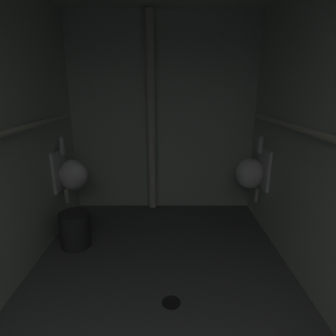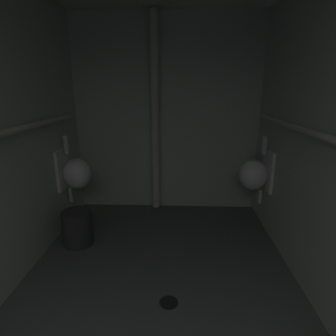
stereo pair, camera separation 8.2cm
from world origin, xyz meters
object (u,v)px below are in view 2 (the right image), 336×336
Objects in this scene: urinal_left_mid at (75,173)px; floor_drain at (169,302)px; urinal_right_mid at (255,174)px; waste_bin at (78,228)px; standpipe_back_wall at (155,117)px.

floor_drain is at bearing -47.29° from urinal_left_mid.
urinal_left_mid is 5.39× the size of floor_drain.
urinal_right_mid reaches higher than waste_bin.
floor_drain is 1.23m from waste_bin.
urinal_right_mid is at bearing 13.21° from waste_bin.
waste_bin is at bearing -71.98° from urinal_left_mid.
waste_bin is at bearing -129.12° from standpipe_back_wall.
standpipe_back_wall reaches higher than floor_drain.
urinal_right_mid is 1.33m from standpipe_back_wall.
urinal_right_mid is at bearing 1.24° from urinal_left_mid.
urinal_right_mid is at bearing -21.90° from standpipe_back_wall.
urinal_right_mid is at bearing 53.30° from floor_drain.
urinal_left_mid is 1.70m from floor_drain.
urinal_left_mid is 1.00× the size of urinal_right_mid.
urinal_left_mid is at bearing 108.02° from waste_bin.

